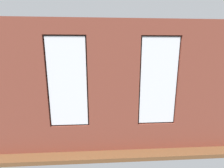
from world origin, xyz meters
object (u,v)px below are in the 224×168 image
object	(u,v)px
potted_plant_foreground_right	(64,86)
potted_plant_by_left_couch	(144,93)
coffee_table	(116,100)
candle_jar	(116,97)
media_console	(49,102)
couch_left	(161,100)
tv_flatscreen	(48,88)
table_plant_small	(119,96)
potted_plant_corner_far_left	(196,116)
potted_plant_between_couches	(136,108)
cup_ceramic	(105,98)
couch_by_window	(87,124)
potted_plant_near_tv	(52,94)
remote_gray	(111,98)
remote_black	(125,97)

from	to	relation	value
potted_plant_foreground_right	potted_plant_by_left_couch	size ratio (longest dim) A/B	1.90
coffee_table	candle_jar	size ratio (longest dim) A/B	14.88
media_console	potted_plant_by_left_couch	distance (m)	4.54
couch_left	coffee_table	distance (m)	1.96
coffee_table	tv_flatscreen	size ratio (longest dim) A/B	1.37
tv_flatscreen	table_plant_small	bearing A→B (deg)	173.05
potted_plant_corner_far_left	potted_plant_between_couches	bearing A→B (deg)	-5.25
tv_flatscreen	potted_plant_foreground_right	xyz separation A→B (m)	(-0.30, -1.36, -0.21)
cup_ceramic	potted_plant_corner_far_left	size ratio (longest dim) A/B	0.13
media_console	couch_by_window	bearing A→B (deg)	128.61
tv_flatscreen	couch_left	bearing A→B (deg)	176.27
potted_plant_near_tv	table_plant_small	bearing A→B (deg)	-163.50
couch_left	potted_plant_foreground_right	distance (m)	4.84
couch_left	potted_plant_corner_far_left	world-z (taller)	potted_plant_corner_far_left
couch_left	cup_ceramic	size ratio (longest dim) A/B	16.72
potted_plant_corner_far_left	table_plant_small	bearing A→B (deg)	-46.38
tv_flatscreen	potted_plant_near_tv	world-z (taller)	potted_plant_near_tv
tv_flatscreen	potted_plant_by_left_couch	bearing A→B (deg)	-167.38
couch_left	potted_plant_by_left_couch	world-z (taller)	couch_left
remote_gray	potted_plant_corner_far_left	xyz separation A→B (m)	(-2.30, 2.28, 0.11)
candle_jar	media_console	xyz separation A→B (m)	(2.87, -0.25, -0.23)
cup_ceramic	potted_plant_near_tv	world-z (taller)	potted_plant_near_tv
table_plant_small	potted_plant_by_left_couch	xyz separation A→B (m)	(-1.44, -1.36, -0.23)
couch_left	potted_plant_foreground_right	bearing A→B (deg)	-106.57
remote_gray	remote_black	bearing A→B (deg)	-81.27
candle_jar	tv_flatscreen	xyz separation A→B (m)	(2.87, -0.26, 0.40)
media_console	table_plant_small	bearing A→B (deg)	173.10
remote_gray	potted_plant_foreground_right	world-z (taller)	potted_plant_foreground_right
media_console	potted_plant_between_couches	world-z (taller)	potted_plant_between_couches
tv_flatscreen	potted_plant_by_left_couch	size ratio (longest dim) A/B	2.08
coffee_table	potted_plant_near_tv	distance (m)	2.52
potted_plant_between_couches	candle_jar	bearing A→B (deg)	-78.75
potted_plant_between_couches	couch_by_window	bearing A→B (deg)	2.28
couch_by_window	couch_left	size ratio (longest dim) A/B	1.07
couch_left	potted_plant_near_tv	world-z (taller)	potted_plant_near_tv
table_plant_small	remote_black	size ratio (longest dim) A/B	1.50
potted_plant_corner_far_left	coffee_table	bearing A→B (deg)	-46.20
potted_plant_between_couches	potted_plant_by_left_couch	distance (m)	3.51
candle_jar	remote_black	xyz separation A→B (m)	(-0.42, -0.13, -0.04)
potted_plant_foreground_right	potted_plant_corner_far_left	bearing A→B (deg)	140.82
potted_plant_by_left_couch	cup_ceramic	bearing A→B (deg)	33.92
coffee_table	candle_jar	world-z (taller)	candle_jar
candle_jar	potted_plant_foreground_right	xyz separation A→B (m)	(2.57, -1.62, 0.20)
remote_black	remote_gray	bearing A→B (deg)	141.98
couch_by_window	potted_plant_between_couches	distance (m)	1.47
couch_left	potted_plant_foreground_right	world-z (taller)	potted_plant_foreground_right
remote_black	potted_plant_corner_far_left	xyz separation A→B (m)	(-1.68, 2.32, 0.11)
potted_plant_near_tv	potted_plant_between_couches	bearing A→B (deg)	156.11
remote_gray	tv_flatscreen	size ratio (longest dim) A/B	0.15
candle_jar	coffee_table	bearing A→B (deg)	-165.96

